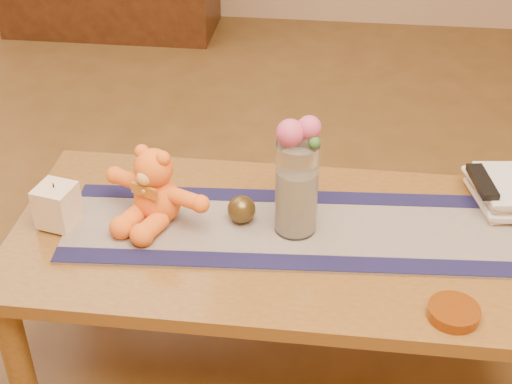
# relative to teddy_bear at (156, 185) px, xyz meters

# --- Properties ---
(floor) EXTENTS (5.50, 5.50, 0.00)m
(floor) POSITION_rel_teddy_bear_xyz_m (0.32, -0.03, -0.56)
(floor) COLOR brown
(floor) RESTS_ON ground
(coffee_table_top) EXTENTS (1.40, 0.70, 0.04)m
(coffee_table_top) POSITION_rel_teddy_bear_xyz_m (0.32, -0.03, -0.13)
(coffee_table_top) COLOR brown
(coffee_table_top) RESTS_ON floor
(table_leg_fl) EXTENTS (0.07, 0.07, 0.41)m
(table_leg_fl) POSITION_rel_teddy_bear_xyz_m (-0.32, -0.32, -0.35)
(table_leg_fl) COLOR brown
(table_leg_fl) RESTS_ON floor
(table_leg_bl) EXTENTS (0.07, 0.07, 0.41)m
(table_leg_bl) POSITION_rel_teddy_bear_xyz_m (-0.32, 0.26, -0.35)
(table_leg_bl) COLOR brown
(table_leg_bl) RESTS_ON floor
(table_leg_br) EXTENTS (0.07, 0.07, 0.41)m
(table_leg_br) POSITION_rel_teddy_bear_xyz_m (0.96, 0.26, -0.35)
(table_leg_br) COLOR brown
(table_leg_br) RESTS_ON floor
(persian_runner) EXTENTS (1.22, 0.43, 0.01)m
(persian_runner) POSITION_rel_teddy_bear_xyz_m (0.36, -0.01, -0.11)
(persian_runner) COLOR #1D1A49
(persian_runner) RESTS_ON coffee_table_top
(runner_border_near) EXTENTS (1.20, 0.14, 0.00)m
(runner_border_near) POSITION_rel_teddy_bear_xyz_m (0.37, -0.15, -0.10)
(runner_border_near) COLOR #15133A
(runner_border_near) RESTS_ON persian_runner
(runner_border_far) EXTENTS (1.20, 0.14, 0.00)m
(runner_border_far) POSITION_rel_teddy_bear_xyz_m (0.35, 0.14, -0.10)
(runner_border_far) COLOR #15133A
(runner_border_far) RESTS_ON persian_runner
(teddy_bear) EXTENTS (0.37, 0.34, 0.20)m
(teddy_bear) POSITION_rel_teddy_bear_xyz_m (0.00, 0.00, 0.00)
(teddy_bear) COLOR orange
(teddy_bear) RESTS_ON persian_runner
(pillar_candle) EXTENTS (0.11, 0.11, 0.11)m
(pillar_candle) POSITION_rel_teddy_bear_xyz_m (-0.26, -0.06, -0.05)
(pillar_candle) COLOR beige
(pillar_candle) RESTS_ON persian_runner
(candle_wick) EXTENTS (0.00, 0.00, 0.01)m
(candle_wick) POSITION_rel_teddy_bear_xyz_m (-0.26, -0.06, 0.02)
(candle_wick) COLOR black
(candle_wick) RESTS_ON pillar_candle
(glass_vase) EXTENTS (0.11, 0.11, 0.26)m
(glass_vase) POSITION_rel_teddy_bear_xyz_m (0.37, -0.01, 0.03)
(glass_vase) COLOR silver
(glass_vase) RESTS_ON persian_runner
(potpourri_fill) EXTENTS (0.09, 0.09, 0.18)m
(potpourri_fill) POSITION_rel_teddy_bear_xyz_m (0.37, -0.01, -0.01)
(potpourri_fill) COLOR beige
(potpourri_fill) RESTS_ON glass_vase
(rose_left) EXTENTS (0.07, 0.07, 0.07)m
(rose_left) POSITION_rel_teddy_bear_xyz_m (0.35, -0.02, 0.19)
(rose_left) COLOR #C4456E
(rose_left) RESTS_ON glass_vase
(rose_right) EXTENTS (0.06, 0.06, 0.06)m
(rose_right) POSITION_rel_teddy_bear_xyz_m (0.40, -0.01, 0.20)
(rose_right) COLOR #C4456E
(rose_right) RESTS_ON glass_vase
(blue_flower_back) EXTENTS (0.04, 0.04, 0.04)m
(blue_flower_back) POSITION_rel_teddy_bear_xyz_m (0.38, 0.02, 0.19)
(blue_flower_back) COLOR #526AB2
(blue_flower_back) RESTS_ON glass_vase
(blue_flower_side) EXTENTS (0.04, 0.04, 0.04)m
(blue_flower_side) POSITION_rel_teddy_bear_xyz_m (0.34, 0.01, 0.18)
(blue_flower_side) COLOR #526AB2
(blue_flower_side) RESTS_ON glass_vase
(leaf_sprig) EXTENTS (0.03, 0.03, 0.03)m
(leaf_sprig) POSITION_rel_teddy_bear_xyz_m (0.41, -0.03, 0.18)
(leaf_sprig) COLOR #33662D
(leaf_sprig) RESTS_ON glass_vase
(bronze_ball) EXTENTS (0.08, 0.08, 0.08)m
(bronze_ball) POSITION_rel_teddy_bear_xyz_m (0.23, 0.01, -0.06)
(bronze_ball) COLOR #4F3D1A
(bronze_ball) RESTS_ON persian_runner
(book_bottom) EXTENTS (0.21, 0.25, 0.02)m
(book_bottom) POSITION_rel_teddy_bear_xyz_m (0.87, 0.17, -0.10)
(book_bottom) COLOR #F7DFBF
(book_bottom) RESTS_ON coffee_table_top
(book_lower) EXTENTS (0.18, 0.24, 0.02)m
(book_lower) POSITION_rel_teddy_bear_xyz_m (0.87, 0.17, -0.08)
(book_lower) COLOR #F7DFBF
(book_lower) RESTS_ON book_bottom
(book_upper) EXTENTS (0.22, 0.26, 0.02)m
(book_upper) POSITION_rel_teddy_bear_xyz_m (0.86, 0.17, -0.06)
(book_upper) COLOR #F7DFBF
(book_upper) RESTS_ON book_lower
(book_top) EXTENTS (0.19, 0.24, 0.02)m
(book_top) POSITION_rel_teddy_bear_xyz_m (0.87, 0.17, -0.04)
(book_top) COLOR #F7DFBF
(book_top) RESTS_ON book_upper
(tv_remote) EXTENTS (0.07, 0.17, 0.02)m
(tv_remote) POSITION_rel_teddy_bear_xyz_m (0.87, 0.16, -0.02)
(tv_remote) COLOR black
(tv_remote) RESTS_ON book_top
(amber_dish) EXTENTS (0.12, 0.12, 0.03)m
(amber_dish) POSITION_rel_teddy_bear_xyz_m (0.76, -0.29, -0.10)
(amber_dish) COLOR #BF5914
(amber_dish) RESTS_ON coffee_table_top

